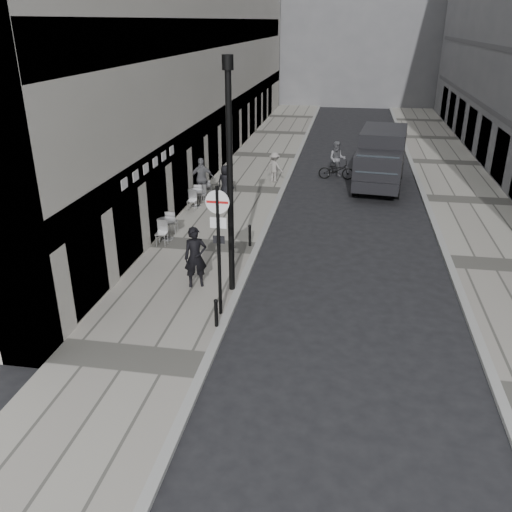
% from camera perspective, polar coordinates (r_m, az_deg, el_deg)
% --- Properties ---
extents(ground, '(120.00, 120.00, 0.00)m').
position_cam_1_polar(ground, '(11.91, -8.87, -19.08)').
color(ground, black).
rests_on(ground, ground).
extents(sidewalk, '(4.00, 60.00, 0.12)m').
position_cam_1_polar(sidewalk, '(27.89, -1.38, 6.98)').
color(sidewalk, gray).
rests_on(sidewalk, ground).
extents(far_sidewalk, '(4.00, 60.00, 0.12)m').
position_cam_1_polar(far_sidewalk, '(28.01, 21.40, 5.42)').
color(far_sidewalk, gray).
rests_on(far_sidewalk, ground).
extents(building_left, '(4.00, 45.00, 18.00)m').
position_cam_1_polar(building_left, '(34.00, -6.54, 25.09)').
color(building_left, '#BBB5AA').
rests_on(building_left, ground).
extents(walking_man, '(0.85, 0.72, 2.00)m').
position_cam_1_polar(walking_man, '(17.27, -6.39, -0.13)').
color(walking_man, black).
rests_on(walking_man, sidewalk).
extents(sign_post, '(0.66, 0.10, 3.86)m').
position_cam_1_polar(sign_post, '(14.96, -3.98, 2.24)').
color(sign_post, black).
rests_on(sign_post, sidewalk).
extents(lamppost, '(0.32, 0.32, 7.06)m').
position_cam_1_polar(lamppost, '(16.00, -2.78, 9.17)').
color(lamppost, black).
rests_on(lamppost, sidewalk).
extents(bollard_near, '(0.11, 0.11, 0.79)m').
position_cam_1_polar(bollard_near, '(15.20, -4.21, -6.07)').
color(bollard_near, black).
rests_on(bollard_near, sidewalk).
extents(bollard_far, '(0.11, 0.11, 0.79)m').
position_cam_1_polar(bollard_far, '(20.51, -0.65, 2.12)').
color(bollard_far, black).
rests_on(bollard_far, sidewalk).
extents(panel_van, '(2.87, 6.24, 2.84)m').
position_cam_1_polar(panel_van, '(29.15, 13.05, 10.26)').
color(panel_van, black).
rests_on(panel_van, ground).
extents(cyclist, '(1.93, 0.74, 2.07)m').
position_cam_1_polar(cyclist, '(30.15, 8.49, 9.49)').
color(cyclist, black).
rests_on(cyclist, ground).
extents(pedestrian_a, '(1.24, 0.76, 1.97)m').
position_cam_1_polar(pedestrian_a, '(26.13, -5.70, 8.12)').
color(pedestrian_a, slate).
rests_on(pedestrian_a, sidewalk).
extents(pedestrian_b, '(1.18, 0.95, 1.59)m').
position_cam_1_polar(pedestrian_b, '(28.91, 1.96, 9.33)').
color(pedestrian_b, gray).
rests_on(pedestrian_b, sidewalk).
extents(pedestrian_c, '(0.90, 0.69, 1.63)m').
position_cam_1_polar(pedestrian_c, '(26.07, -3.23, 7.77)').
color(pedestrian_c, black).
rests_on(pedestrian_c, sidewalk).
extents(cafe_table_near, '(0.70, 1.59, 0.90)m').
position_cam_1_polar(cafe_table_near, '(25.13, -6.39, 6.20)').
color(cafe_table_near, silver).
rests_on(cafe_table_near, sidewalk).
extents(cafe_table_mid, '(0.74, 1.68, 0.96)m').
position_cam_1_polar(cafe_table_mid, '(21.40, -9.37, 2.98)').
color(cafe_table_mid, silver).
rests_on(cafe_table_mid, sidewalk).
extents(cafe_table_far, '(0.65, 1.47, 0.84)m').
position_cam_1_polar(cafe_table_far, '(26.12, -5.41, 6.84)').
color(cafe_table_far, '#A6A5A8').
rests_on(cafe_table_far, sidewalk).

